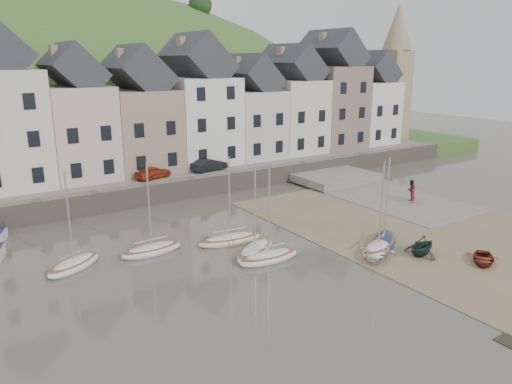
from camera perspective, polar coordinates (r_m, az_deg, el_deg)
ground at (r=31.51m, az=6.07°, el=-7.69°), size 160.00×160.00×0.00m
quay_land at (r=58.52m, az=-14.17°, el=3.50°), size 90.00×30.00×1.50m
quay_street at (r=47.86m, az=-9.60°, el=2.16°), size 70.00×7.00×0.10m
seawall at (r=44.92m, az=-7.74°, el=0.51°), size 70.00×1.20×1.80m
beach at (r=39.02m, az=18.71°, el=-3.81°), size 18.00×26.00×0.06m
slipway at (r=46.85m, az=14.12°, el=-0.26°), size 8.00×18.00×0.12m
hillside at (r=88.71m, az=-22.57°, el=-5.86°), size 134.40×84.00×84.00m
townhouse_terrace at (r=50.79m, az=-9.69°, el=9.52°), size 61.05×8.00×13.93m
church_spire at (r=70.48m, az=16.08°, el=13.76°), size 4.00×4.00×18.00m
sailboat_0 at (r=32.62m, az=-12.19°, el=-6.64°), size 4.24×1.71×6.32m
sailboat_1 at (r=31.71m, az=-20.66°, el=-7.97°), size 4.14×3.36×6.32m
sailboat_2 at (r=33.68m, az=-3.09°, el=-5.59°), size 4.76×2.05×6.32m
sailboat_3 at (r=30.77m, az=1.50°, el=-7.66°), size 4.27×1.68×6.32m
sailboat_4 at (r=31.82m, az=-0.11°, el=-6.85°), size 4.49×3.55×6.32m
sailboat_5 at (r=34.46m, az=14.82°, el=-5.61°), size 4.48×3.84×6.32m
sailboat_6 at (r=33.24m, az=14.23°, el=-6.35°), size 4.14×2.80×6.32m
rowboat_white at (r=31.91m, az=13.94°, el=-7.01°), size 3.97×3.79×0.67m
rowboat_green at (r=33.08m, az=18.95°, el=-5.97°), size 2.82×2.53×1.34m
rowboat_red at (r=33.42m, az=25.18°, el=-7.14°), size 3.27×3.07×0.55m
person_red at (r=44.46m, az=18.01°, el=-0.25°), size 0.69×0.65×1.59m
person_dark at (r=45.27m, az=17.79°, el=0.22°), size 1.09×0.96×1.87m
car_left at (r=45.86m, az=-12.06°, el=2.29°), size 3.77×2.39×1.19m
car_right at (r=48.24m, az=-5.53°, el=3.22°), size 3.90×1.78×1.24m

